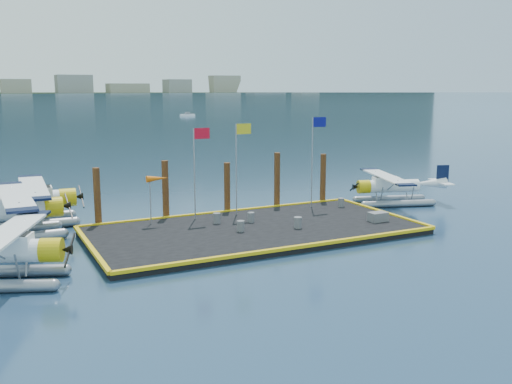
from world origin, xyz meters
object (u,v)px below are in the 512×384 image
at_px(drum_5, 251,217).
at_px(piling_1, 166,192).
at_px(drum_1, 298,223).
at_px(piling_3, 277,182).
at_px(piling_2, 227,189).
at_px(drum_4, 341,202).
at_px(piling_0, 97,199).
at_px(seaplane_a, 0,255).
at_px(flagpole_red, 197,159).
at_px(flagpole_yellow, 239,155).
at_px(seaplane_b, 9,214).
at_px(seaplane_d, 390,188).
at_px(windsock, 157,180).
at_px(crate, 378,217).
at_px(seaplane_c, 27,203).
at_px(piling_4, 323,180).
at_px(drum_0, 217,218).
at_px(drum_3, 241,226).
at_px(flagpole_blue, 315,148).

xyz_separation_m(drum_5, piling_1, (-4.44, 4.01, 1.38)).
relative_size(drum_1, piling_3, 0.16).
height_order(drum_1, piling_2, piling_2).
height_order(drum_4, piling_3, piling_3).
distance_m(piling_0, piling_2, 9.00).
bearing_deg(piling_0, seaplane_a, -125.23).
xyz_separation_m(flagpole_red, flagpole_yellow, (3.00, 0.00, 0.12)).
bearing_deg(seaplane_b, seaplane_d, 85.30).
height_order(seaplane_a, piling_3, piling_3).
xyz_separation_m(drum_5, windsock, (-5.46, 2.41, 2.51)).
relative_size(piling_1, piling_3, 0.98).
bearing_deg(windsock, crate, -24.19).
xyz_separation_m(crate, flagpole_yellow, (-7.27, 5.84, 3.81)).
bearing_deg(seaplane_b, seaplane_a, -6.60).
bearing_deg(piling_0, piling_2, 0.00).
bearing_deg(seaplane_c, piling_1, 73.87).
bearing_deg(flagpole_red, drum_5, -41.39).
xyz_separation_m(piling_1, piling_4, (12.50, 0.00, -0.10)).
relative_size(crate, piling_3, 0.28).
bearing_deg(windsock, drum_0, -27.62).
bearing_deg(drum_3, seaplane_c, 142.18).
height_order(seaplane_d, drum_1, seaplane_d).
height_order(drum_1, piling_0, piling_0).
distance_m(drum_1, piling_1, 9.35).
height_order(piling_0, piling_1, piling_1).
bearing_deg(drum_1, flagpole_yellow, 107.92).
relative_size(drum_4, crate, 0.54).
bearing_deg(piling_2, drum_4, -18.16).
bearing_deg(flagpole_blue, windsock, 180.00).
xyz_separation_m(drum_4, piling_4, (0.07, 2.60, 1.28)).
distance_m(drum_0, piling_0, 7.71).
bearing_deg(piling_4, seaplane_b, -179.41).
distance_m(drum_3, flagpole_red, 5.78).
distance_m(seaplane_a, flagpole_yellow, 17.11).
relative_size(seaplane_b, crate, 8.53).
height_order(windsock, piling_0, piling_0).
height_order(drum_3, flagpole_red, flagpole_red).
relative_size(flagpole_blue, piling_1, 1.55).
bearing_deg(piling_3, drum_1, -107.66).
distance_m(seaplane_b, crate, 22.91).
xyz_separation_m(seaplane_a, piling_2, (15.09, 8.62, 0.46)).
relative_size(seaplane_d, piling_1, 2.01).
height_order(drum_5, piling_2, piling_2).
xyz_separation_m(flagpole_red, piling_0, (-6.21, 1.60, -2.40)).
bearing_deg(piling_1, flagpole_blue, -8.51).
xyz_separation_m(drum_4, piling_1, (-12.43, 2.60, 1.38)).
bearing_deg(piling_4, flagpole_yellow, -168.40).
relative_size(drum_4, piling_2, 0.17).
relative_size(drum_0, piling_0, 0.17).
distance_m(drum_3, windsock, 6.30).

